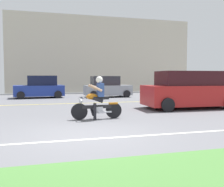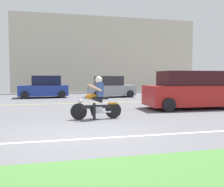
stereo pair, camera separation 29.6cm
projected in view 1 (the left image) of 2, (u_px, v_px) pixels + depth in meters
ground at (73, 119)px, 9.71m from camera, size 56.00×30.00×0.04m
lane_line_near at (89, 139)px, 6.39m from camera, size 50.40×0.12×0.01m
lane_line_far at (63, 104)px, 14.89m from camera, size 50.40×0.12×0.01m
motorcyclist at (97, 101)px, 9.44m from camera, size 1.93×0.63×1.62m
suv_nearby at (190, 90)px, 12.73m from camera, size 4.79×2.29×1.88m
parked_car_1 at (40, 88)px, 19.23m from camera, size 3.78×2.20×1.69m
parked_car_2 at (107, 87)px, 19.89m from camera, size 3.66×1.86×1.66m
building_far at (100, 56)px, 28.11m from camera, size 19.47×4.00×7.86m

